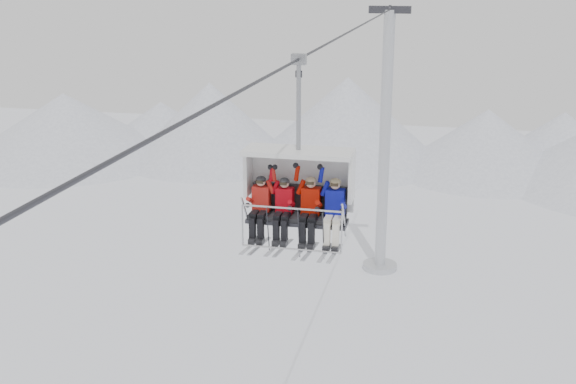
% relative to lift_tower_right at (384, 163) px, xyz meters
% --- Properties ---
extents(ridgeline, '(72.00, 21.00, 7.00)m').
position_rel_lift_tower_right_xyz_m(ridgeline, '(-1.58, 20.05, -2.94)').
color(ridgeline, silver).
rests_on(ridgeline, ground).
extents(lift_tower_right, '(2.00, 1.80, 13.48)m').
position_rel_lift_tower_right_xyz_m(lift_tower_right, '(0.00, 0.00, 0.00)').
color(lift_tower_right, '#B6B8BE').
rests_on(lift_tower_right, ground).
extents(haul_cable, '(0.06, 50.00, 0.06)m').
position_rel_lift_tower_right_xyz_m(haul_cable, '(0.00, -22.00, 7.52)').
color(haul_cable, '#2F2F34').
rests_on(haul_cable, lift_tower_left).
extents(chairlift_carrier, '(2.31, 1.17, 3.98)m').
position_rel_lift_tower_right_xyz_m(chairlift_carrier, '(0.00, -20.88, 4.88)').
color(chairlift_carrier, black).
rests_on(chairlift_carrier, haul_cable).
extents(skier_far_left, '(0.37, 1.69, 1.51)m').
position_rel_lift_tower_right_xyz_m(skier_far_left, '(-0.80, -21.19, 4.40)').
color(skier_far_left, '#B41C15').
rests_on(skier_far_left, chairlift_carrier).
extents(skier_center_left, '(0.37, 1.69, 1.50)m').
position_rel_lift_tower_right_xyz_m(skier_center_left, '(-0.28, -21.19, 4.39)').
color(skier_center_left, '#AD040F').
rests_on(skier_center_left, chairlift_carrier).
extents(skier_center_right, '(0.40, 1.69, 1.58)m').
position_rel_lift_tower_right_xyz_m(skier_center_right, '(0.29, -21.19, 4.42)').
color(skier_center_right, '#A40F01').
rests_on(skier_center_right, chairlift_carrier).
extents(skier_far_right, '(0.40, 1.69, 1.58)m').
position_rel_lift_tower_right_xyz_m(skier_far_right, '(0.81, -21.19, 4.42)').
color(skier_far_right, '#0C1194').
rests_on(skier_far_right, chairlift_carrier).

